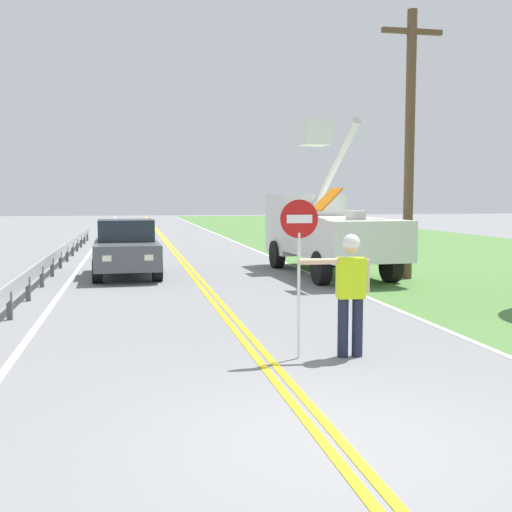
% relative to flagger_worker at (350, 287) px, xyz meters
% --- Properties ---
extents(ground_plane, '(160.00, 160.00, 0.00)m').
position_rel_flagger_worker_xyz_m(ground_plane, '(-1.28, -3.13, -1.05)').
color(ground_plane, gray).
extents(grass_verge_right, '(16.00, 110.00, 0.01)m').
position_rel_flagger_worker_xyz_m(grass_verge_right, '(10.32, 16.87, -1.04)').
color(grass_verge_right, '#517F3D').
rests_on(grass_verge_right, ground).
extents(centerline_yellow_left, '(0.11, 110.00, 0.01)m').
position_rel_flagger_worker_xyz_m(centerline_yellow_left, '(-1.37, 16.87, -1.04)').
color(centerline_yellow_left, yellow).
rests_on(centerline_yellow_left, ground).
extents(centerline_yellow_right, '(0.11, 110.00, 0.01)m').
position_rel_flagger_worker_xyz_m(centerline_yellow_right, '(-1.19, 16.87, -1.04)').
color(centerline_yellow_right, yellow).
rests_on(centerline_yellow_right, ground).
extents(edge_line_right, '(0.12, 110.00, 0.01)m').
position_rel_flagger_worker_xyz_m(edge_line_right, '(2.32, 16.87, -1.04)').
color(edge_line_right, silver).
rests_on(edge_line_right, ground).
extents(edge_line_left, '(0.12, 110.00, 0.01)m').
position_rel_flagger_worker_xyz_m(edge_line_left, '(-4.88, 16.87, -1.04)').
color(edge_line_left, silver).
rests_on(edge_line_left, ground).
extents(flagger_worker, '(1.09, 0.26, 1.83)m').
position_rel_flagger_worker_xyz_m(flagger_worker, '(0.00, 0.00, 0.00)').
color(flagger_worker, '#1E2338').
rests_on(flagger_worker, ground).
extents(stop_sign_paddle, '(0.56, 0.04, 2.33)m').
position_rel_flagger_worker_xyz_m(stop_sign_paddle, '(-0.77, 0.05, 0.66)').
color(stop_sign_paddle, silver).
rests_on(stop_sign_paddle, ground).
extents(utility_bucket_truck, '(2.67, 6.92, 4.84)m').
position_rel_flagger_worker_xyz_m(utility_bucket_truck, '(2.78, 10.19, 0.35)').
color(utility_bucket_truck, silver).
rests_on(utility_bucket_truck, ground).
extents(oncoming_sedan_nearest, '(2.00, 4.15, 1.70)m').
position_rel_flagger_worker_xyz_m(oncoming_sedan_nearest, '(-3.29, 10.48, -0.21)').
color(oncoming_sedan_nearest, '#4C5156').
rests_on(oncoming_sedan_nearest, ground).
extents(utility_pole_near, '(1.80, 0.28, 7.63)m').
position_rel_flagger_worker_xyz_m(utility_pole_near, '(4.73, 8.36, 2.95)').
color(utility_pole_near, brown).
rests_on(utility_pole_near, ground).
extents(guardrail_left_shoulder, '(0.10, 32.00, 0.71)m').
position_rel_flagger_worker_xyz_m(guardrail_left_shoulder, '(-5.48, 12.00, -0.53)').
color(guardrail_left_shoulder, '#9EA0A3').
rests_on(guardrail_left_shoulder, ground).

